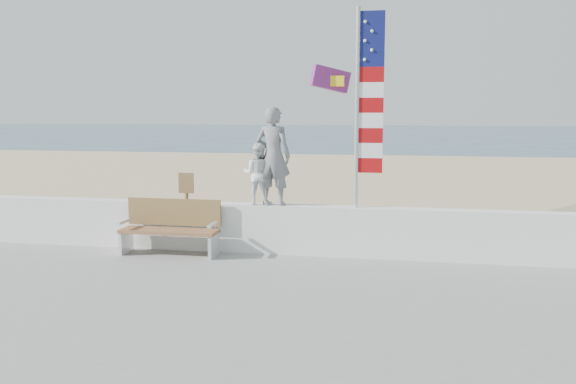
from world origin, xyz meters
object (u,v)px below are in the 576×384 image
adult (273,156)px  child (258,174)px  bench (171,226)px  flag (364,100)px

adult → child: bearing=9.0°
bench → flag: size_ratio=0.51×
child → bench: 1.87m
adult → flag: bearing=-171.0°
bench → adult: bearing=13.9°
bench → flag: 4.19m
child → bench: (-1.53, -0.45, -0.96)m
flag → child: bearing=180.0°
bench → flag: bearing=7.5°
bench → flag: (3.47, 0.45, 2.30)m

